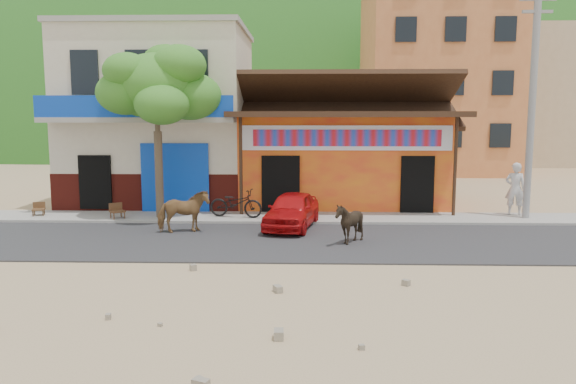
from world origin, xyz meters
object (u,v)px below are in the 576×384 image
Objects in this scene: utility_pole at (532,102)px; scooter at (236,203)px; red_car at (292,210)px; cafe_chair_right at (117,204)px; cow_tan at (183,211)px; tree at (158,131)px; pedestrian at (515,189)px; cow_dark at (349,223)px; cafe_chair_left at (38,203)px.

utility_pole reaches higher than scooter.
red_car reaches higher than cafe_chair_right.
tree is at bearing 11.70° from cow_tan.
cow_tan is at bearing -167.93° from utility_pole.
utility_pole is 4.24× the size of pedestrian.
tree is 1.76× the size of red_car.
red_car is (3.36, 0.84, -0.08)m from cow_tan.
cow_dark is (6.35, -3.62, -2.49)m from tree.
cow_tan reaches higher than red_car.
cow_tan is at bearing 34.25° from pedestrian.
tree is at bearing 22.74° from pedestrian.
utility_pole reaches higher than tree.
cow_dark is 8.41m from cafe_chair_right.
pedestrian is at bearing -31.25° from cafe_chair_right.
pedestrian is 2.15× the size of cafe_chair_left.
cow_tan is at bearing -39.69° from cafe_chair_left.
cow_tan is 0.82× the size of scooter.
pedestrian is at bearing -73.73° from scooter.
tree reaches higher than pedestrian.
cow_dark is 11.39m from cafe_chair_left.
scooter reaches higher than cafe_chair_left.
cow_tan is 11.69m from pedestrian.
utility_pole reaches higher than pedestrian.
tree is at bearing -21.51° from cafe_chair_right.
red_car is 1.80× the size of scooter.
cow_dark is at bearing -41.21° from red_car.
pedestrian is at bearing -93.60° from cow_tan.
cafe_chair_left is at bearing -178.04° from red_car.
tree is 12.84m from utility_pole.
cow_tan is at bearing -154.39° from red_car.
cafe_chair_left is at bearing 135.19° from cafe_chair_right.
tree is 3.56m from cow_tan.
cow_dark is at bearing -58.67° from cafe_chair_right.
red_car is at bearing -168.78° from utility_pole.
tree is 7.73m from cow_dark.
utility_pole is 8.15× the size of cafe_chair_right.
pedestrian is at bearing 109.53° from utility_pole.
tree is 6.12× the size of cafe_chair_right.
utility_pole is at bearing 108.88° from cow_dark.
cow_dark is at bearing -149.32° from utility_pole.
tree is 6.84× the size of cafe_chair_left.
cafe_chair_right is (-4.08, -0.34, -0.01)m from scooter.
cafe_chair_left is at bearing 48.90° from cow_tan.
tree is 3.84× the size of cow_tan.
cow_tan reaches higher than cafe_chair_left.
cafe_chair_left is (-5.72, 2.37, -0.14)m from cow_tan.
utility_pole is 6.73× the size of cow_dark.
scooter is 4.09m from cafe_chair_right.
red_car is 1.81× the size of pedestrian.
cafe_chair_right is (-6.07, 1.06, -0.01)m from red_car.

